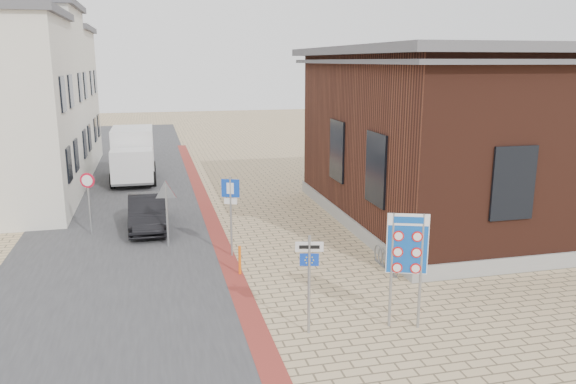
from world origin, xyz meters
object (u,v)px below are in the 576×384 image
box_truck (133,154)px  bollard (240,260)px  essen_sign (309,270)px  border_sign (407,246)px  sedan (148,212)px  parking_sign (231,202)px

box_truck → bollard: bearing=-76.9°
essen_sign → bollard: 4.33m
border_sign → bollard: (-3.31, 4.30, -1.59)m
essen_sign → bollard: essen_sign is taller
sedan → border_sign: (5.99, -9.84, 1.39)m
border_sign → parking_sign: 6.86m
box_truck → bollard: 15.25m
sedan → box_truck: size_ratio=0.75×
box_truck → bollard: (3.38, -14.83, -0.97)m
border_sign → bollard: border_sign is taller
sedan → border_sign: border_sign is taller
sedan → border_sign: 11.60m
border_sign → parking_sign: (-3.31, 6.00, -0.21)m
border_sign → bollard: bearing=147.7°
border_sign → bollard: size_ratio=3.15×
border_sign → essen_sign: size_ratio=1.18×
sedan → box_truck: box_truck is taller
sedan → parking_sign: (2.67, -3.84, 1.18)m
bollard → box_truck: bearing=102.9°
border_sign → sedan: bearing=141.4°
bollard → parking_sign: bearing=90.0°
essen_sign → parking_sign: 5.85m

